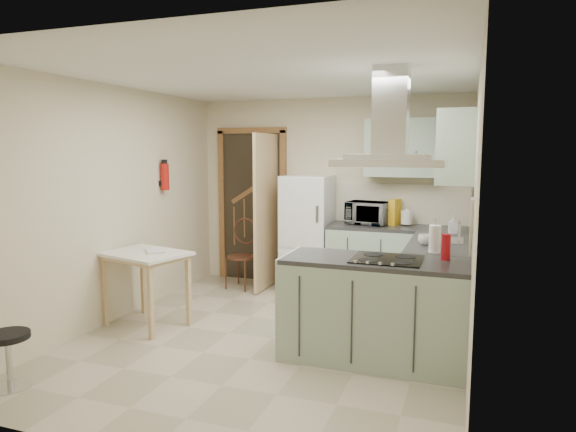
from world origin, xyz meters
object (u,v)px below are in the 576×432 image
at_px(extractor_hood, 390,163).
at_px(bentwood_chair, 241,257).
at_px(microwave, 368,213).
at_px(stool, 9,360).
at_px(peninsula, 374,310).
at_px(fridge, 308,233).
at_px(drop_leaf_table, 147,289).

distance_m(extractor_hood, bentwood_chair, 3.09).
bearing_deg(extractor_hood, microwave, 105.09).
xyz_separation_m(bentwood_chair, stool, (-0.48, -3.23, -0.20)).
height_order(peninsula, bentwood_chair, peninsula).
xyz_separation_m(fridge, microwave, (0.78, 0.06, 0.29)).
distance_m(drop_leaf_table, microwave, 2.82).
relative_size(fridge, peninsula, 0.97).
distance_m(fridge, microwave, 0.83).
height_order(extractor_hood, stool, extractor_hood).
height_order(fridge, drop_leaf_table, fridge).
height_order(fridge, microwave, fridge).
bearing_deg(peninsula, microwave, 102.44).
bearing_deg(drop_leaf_table, fridge, 73.26).
xyz_separation_m(extractor_hood, stool, (-2.66, -1.46, -1.50)).
bearing_deg(fridge, stool, -111.11).
distance_m(bentwood_chair, stool, 3.27).
xyz_separation_m(drop_leaf_table, stool, (-0.17, -1.56, -0.17)).
distance_m(peninsula, microwave, 2.17).
bearing_deg(fridge, bentwood_chair, -165.79).
relative_size(stool, microwave, 0.86).
relative_size(fridge, stool, 3.41).
bearing_deg(bentwood_chair, microwave, 17.83).
height_order(peninsula, microwave, microwave).
bearing_deg(fridge, peninsula, -58.26).
distance_m(extractor_hood, microwave, 2.21).
xyz_separation_m(extractor_hood, bentwood_chair, (-2.17, 1.77, -1.30)).
height_order(fridge, bentwood_chair, fridge).
bearing_deg(extractor_hood, stool, -151.12).
bearing_deg(peninsula, drop_leaf_table, 177.63).
height_order(fridge, peninsula, fridge).
distance_m(peninsula, stool, 2.95).
relative_size(extractor_hood, microwave, 1.76).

